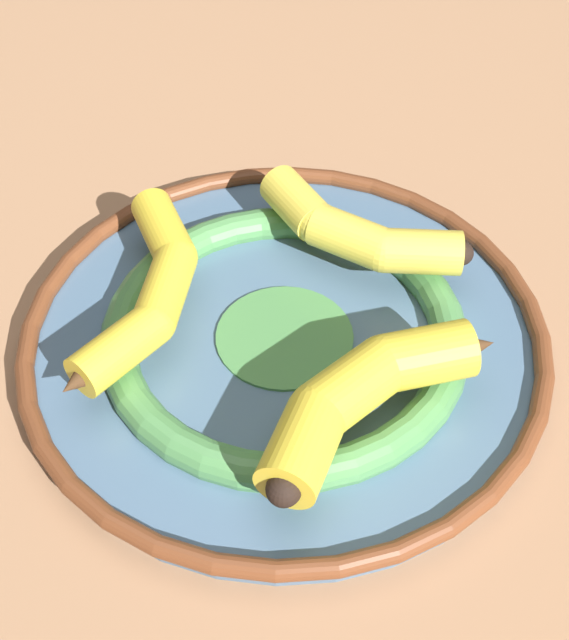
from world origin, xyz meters
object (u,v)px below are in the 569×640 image
(decorative_bowl, at_px, (284,339))
(banana_b, at_px, (150,291))
(banana_a, at_px, (365,392))
(banana_c, at_px, (350,229))

(decorative_bowl, xyz_separation_m, banana_b, (0.10, -0.01, 0.03))
(banana_a, xyz_separation_m, banana_b, (0.15, -0.09, -0.00))
(decorative_bowl, relative_size, banana_c, 2.31)
(banana_a, height_order, banana_c, banana_a)
(banana_a, height_order, banana_b, banana_a)
(decorative_bowl, distance_m, banana_c, 0.10)
(banana_a, distance_m, banana_b, 0.17)
(banana_c, bearing_deg, banana_b, -124.90)
(decorative_bowl, bearing_deg, banana_a, 124.65)
(banana_a, bearing_deg, banana_b, -74.15)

